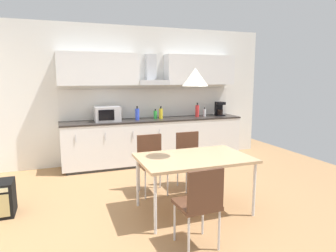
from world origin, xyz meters
name	(u,v)px	position (x,y,z in m)	size (l,w,h in m)	color
ground_plane	(171,210)	(0.00, 0.00, -0.01)	(7.59, 7.52, 0.02)	#9E754C
wall_back	(127,95)	(0.00, 2.56, 1.37)	(6.07, 0.10, 2.74)	silver
kitchen_counter	(155,141)	(0.47, 2.20, 0.45)	(3.64, 0.64, 0.90)	#333333
backsplash_tile	(150,103)	(0.47, 2.49, 1.20)	(3.62, 0.02, 0.60)	silver
upper_wall_cabinets	(152,70)	(0.47, 2.34, 1.88)	(3.62, 0.40, 0.61)	silver
microwave	(107,114)	(-0.47, 2.20, 1.04)	(0.48, 0.35, 0.28)	#ADADB2
coffee_maker	(219,109)	(1.97, 2.22, 1.05)	(0.18, 0.19, 0.30)	black
bottle_blue	(137,114)	(0.11, 2.16, 1.02)	(0.08, 0.08, 0.27)	blue
bottle_green	(155,114)	(0.50, 2.22, 0.99)	(0.07, 0.07, 0.20)	green
bottle_white	(205,113)	(1.60, 2.21, 0.98)	(0.06, 0.06, 0.19)	white
bottle_red	(197,111)	(1.42, 2.19, 1.03)	(0.08, 0.08, 0.30)	red
bottle_yellow	(161,113)	(0.60, 2.18, 1.01)	(0.08, 0.08, 0.25)	yellow
dining_table	(194,160)	(0.27, -0.14, 0.69)	(1.42, 0.91, 0.73)	tan
chair_far_right	(190,154)	(0.58, 0.69, 0.53)	(0.41, 0.41, 0.87)	#4C2D1E
chair_far_left	(151,158)	(-0.05, 0.69, 0.53)	(0.40, 0.40, 0.87)	#4C2D1E
chair_near_left	(200,200)	(-0.05, -0.98, 0.53)	(0.42, 0.42, 0.87)	#4C2D1E
pendant_lamp	(195,77)	(0.27, -0.14, 1.74)	(0.32, 0.32, 0.22)	silver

